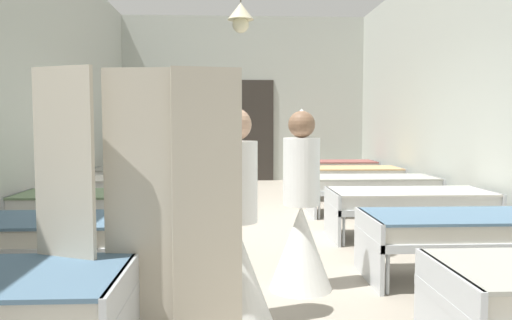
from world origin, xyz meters
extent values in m
cube|color=#9E9384|center=(0.00, 0.00, -0.05)|extent=(6.33, 11.42, 0.10)
cube|color=#B2B7AD|center=(0.00, 5.51, 1.95)|extent=(6.13, 0.20, 3.90)
cube|color=#B2B7AD|center=(-2.97, 0.00, 1.95)|extent=(0.20, 10.82, 3.90)
cube|color=#B2B7AD|center=(2.97, 0.00, 1.95)|extent=(0.20, 10.82, 3.90)
cube|color=#2D2823|center=(0.00, 5.39, 1.20)|extent=(1.40, 0.06, 2.40)
cone|color=beige|center=(-0.14, 1.89, 3.24)|extent=(0.44, 0.44, 0.28)
sphere|color=beige|center=(-0.14, 1.89, 3.02)|extent=(0.28, 0.28, 0.28)
cylinder|color=#B7BCC1|center=(-0.95, -3.56, 0.17)|extent=(0.03, 0.03, 0.34)
cylinder|color=#B7BCC1|center=(0.95, -3.56, 0.17)|extent=(0.03, 0.03, 0.34)
cube|color=#B7BCC1|center=(0.89, -3.92, 0.29)|extent=(0.04, 0.84, 0.57)
cylinder|color=#B7BCC1|center=(-0.95, -2.71, 0.17)|extent=(0.03, 0.03, 0.34)
cylinder|color=#B7BCC1|center=(-0.95, -1.99, 0.17)|extent=(0.03, 0.03, 0.34)
cube|color=#B7BCC1|center=(-1.82, -2.35, 0.38)|extent=(1.90, 0.84, 0.07)
cube|color=#B7BCC1|center=(-0.89, -2.35, 0.29)|extent=(0.04, 0.84, 0.57)
cube|color=silver|center=(-1.82, -2.35, 0.48)|extent=(1.82, 0.78, 0.14)
cube|color=slate|center=(-1.82, -2.35, 0.56)|extent=(1.86, 0.82, 0.02)
cylinder|color=#B7BCC1|center=(0.95, -2.71, 0.17)|extent=(0.03, 0.03, 0.34)
cylinder|color=#B7BCC1|center=(0.95, -1.99, 0.17)|extent=(0.03, 0.03, 0.34)
cube|color=#B7BCC1|center=(1.82, -2.35, 0.38)|extent=(1.90, 0.84, 0.07)
cube|color=#B7BCC1|center=(0.89, -2.35, 0.29)|extent=(0.04, 0.84, 0.57)
cube|color=silver|center=(1.82, -2.35, 0.48)|extent=(1.82, 0.78, 0.14)
cube|color=slate|center=(1.82, -2.35, 0.56)|extent=(1.86, 0.82, 0.02)
cylinder|color=#B7BCC1|center=(-2.69, -1.14, 0.17)|extent=(0.03, 0.03, 0.34)
cylinder|color=#B7BCC1|center=(-2.69, -0.42, 0.17)|extent=(0.03, 0.03, 0.34)
cylinder|color=#B7BCC1|center=(-0.95, -1.14, 0.17)|extent=(0.03, 0.03, 0.34)
cylinder|color=#B7BCC1|center=(-0.95, -0.42, 0.17)|extent=(0.03, 0.03, 0.34)
cube|color=#B7BCC1|center=(-1.82, -0.78, 0.38)|extent=(1.90, 0.84, 0.07)
cube|color=#B7BCC1|center=(-2.75, -0.78, 0.29)|extent=(0.04, 0.84, 0.57)
cube|color=#B7BCC1|center=(-0.89, -0.78, 0.29)|extent=(0.04, 0.84, 0.57)
cube|color=white|center=(-1.82, -0.78, 0.48)|extent=(1.82, 0.78, 0.14)
cube|color=slate|center=(-1.82, -0.78, 0.56)|extent=(1.86, 0.82, 0.02)
cylinder|color=#B7BCC1|center=(0.95, -1.14, 0.17)|extent=(0.03, 0.03, 0.34)
cylinder|color=#B7BCC1|center=(0.95, -0.42, 0.17)|extent=(0.03, 0.03, 0.34)
cylinder|color=#B7BCC1|center=(2.69, -1.14, 0.17)|extent=(0.03, 0.03, 0.34)
cylinder|color=#B7BCC1|center=(2.69, -0.42, 0.17)|extent=(0.03, 0.03, 0.34)
cube|color=#B7BCC1|center=(1.82, -0.78, 0.38)|extent=(1.90, 0.84, 0.07)
cube|color=#B7BCC1|center=(0.89, -0.78, 0.29)|extent=(0.04, 0.84, 0.57)
cube|color=#B7BCC1|center=(2.75, -0.78, 0.29)|extent=(0.04, 0.84, 0.57)
cube|color=white|center=(1.82, -0.78, 0.48)|extent=(1.82, 0.78, 0.14)
cube|color=beige|center=(1.82, -0.78, 0.56)|extent=(1.86, 0.82, 0.02)
cylinder|color=#B7BCC1|center=(-2.69, 0.42, 0.17)|extent=(0.03, 0.03, 0.34)
cylinder|color=#B7BCC1|center=(-2.69, 1.14, 0.17)|extent=(0.03, 0.03, 0.34)
cylinder|color=#B7BCC1|center=(-0.95, 0.42, 0.17)|extent=(0.03, 0.03, 0.34)
cylinder|color=#B7BCC1|center=(-0.95, 1.14, 0.17)|extent=(0.03, 0.03, 0.34)
cube|color=#B7BCC1|center=(-1.82, 0.78, 0.38)|extent=(1.90, 0.84, 0.07)
cube|color=#B7BCC1|center=(-2.75, 0.78, 0.29)|extent=(0.04, 0.84, 0.57)
cube|color=#B7BCC1|center=(-0.89, 0.78, 0.29)|extent=(0.04, 0.84, 0.57)
cube|color=white|center=(-1.82, 0.78, 0.48)|extent=(1.82, 0.78, 0.14)
cube|color=beige|center=(-1.82, 0.78, 0.56)|extent=(1.86, 0.82, 0.02)
cylinder|color=#B7BCC1|center=(0.95, 0.42, 0.17)|extent=(0.03, 0.03, 0.34)
cylinder|color=#B7BCC1|center=(0.95, 1.14, 0.17)|extent=(0.03, 0.03, 0.34)
cylinder|color=#B7BCC1|center=(2.69, 0.42, 0.17)|extent=(0.03, 0.03, 0.34)
cylinder|color=#B7BCC1|center=(2.69, 1.14, 0.17)|extent=(0.03, 0.03, 0.34)
cube|color=#B7BCC1|center=(1.82, 0.78, 0.38)|extent=(1.90, 0.84, 0.07)
cube|color=#B7BCC1|center=(0.89, 0.78, 0.29)|extent=(0.04, 0.84, 0.57)
cube|color=#B7BCC1|center=(2.75, 0.78, 0.29)|extent=(0.04, 0.84, 0.57)
cube|color=white|center=(1.82, 0.78, 0.48)|extent=(1.82, 0.78, 0.14)
cube|color=#9E9E93|center=(1.82, 0.78, 0.56)|extent=(1.86, 0.82, 0.02)
cylinder|color=#B7BCC1|center=(-2.69, 1.99, 0.17)|extent=(0.03, 0.03, 0.34)
cylinder|color=#B7BCC1|center=(-2.69, 2.71, 0.17)|extent=(0.03, 0.03, 0.34)
cylinder|color=#B7BCC1|center=(-0.95, 1.99, 0.17)|extent=(0.03, 0.03, 0.34)
cylinder|color=#B7BCC1|center=(-0.95, 2.71, 0.17)|extent=(0.03, 0.03, 0.34)
cube|color=#B7BCC1|center=(-1.82, 2.35, 0.38)|extent=(1.90, 0.84, 0.07)
cube|color=#B7BCC1|center=(-2.75, 2.35, 0.29)|extent=(0.04, 0.84, 0.57)
cube|color=#B7BCC1|center=(-0.89, 2.35, 0.29)|extent=(0.04, 0.84, 0.57)
cube|color=white|center=(-1.82, 2.35, 0.48)|extent=(1.82, 0.78, 0.14)
cube|color=#9E9E93|center=(-1.82, 2.35, 0.56)|extent=(1.86, 0.82, 0.02)
cylinder|color=#B7BCC1|center=(0.95, 1.99, 0.17)|extent=(0.03, 0.03, 0.34)
cylinder|color=#B7BCC1|center=(0.95, 2.71, 0.17)|extent=(0.03, 0.03, 0.34)
cylinder|color=#B7BCC1|center=(2.69, 1.99, 0.17)|extent=(0.03, 0.03, 0.34)
cylinder|color=#B7BCC1|center=(2.69, 2.71, 0.17)|extent=(0.03, 0.03, 0.34)
cube|color=#B7BCC1|center=(1.82, 2.35, 0.38)|extent=(1.90, 0.84, 0.07)
cube|color=#B7BCC1|center=(0.89, 2.35, 0.29)|extent=(0.04, 0.84, 0.57)
cube|color=#B7BCC1|center=(2.75, 2.35, 0.29)|extent=(0.04, 0.84, 0.57)
cube|color=white|center=(1.82, 2.35, 0.48)|extent=(1.82, 0.78, 0.14)
cube|color=tan|center=(1.82, 2.35, 0.56)|extent=(1.86, 0.82, 0.02)
cylinder|color=#B7BCC1|center=(-2.69, 3.56, 0.17)|extent=(0.03, 0.03, 0.34)
cylinder|color=#B7BCC1|center=(-2.69, 4.28, 0.17)|extent=(0.03, 0.03, 0.34)
cylinder|color=#B7BCC1|center=(-0.95, 3.56, 0.17)|extent=(0.03, 0.03, 0.34)
cylinder|color=#B7BCC1|center=(-0.95, 4.28, 0.17)|extent=(0.03, 0.03, 0.34)
cube|color=#B7BCC1|center=(-1.82, 3.92, 0.38)|extent=(1.90, 0.84, 0.07)
cube|color=#B7BCC1|center=(-2.75, 3.92, 0.29)|extent=(0.04, 0.84, 0.57)
cube|color=#B7BCC1|center=(-0.89, 3.92, 0.29)|extent=(0.04, 0.84, 0.57)
cube|color=silver|center=(-1.82, 3.92, 0.48)|extent=(1.82, 0.78, 0.14)
cube|color=slate|center=(-1.82, 3.92, 0.56)|extent=(1.86, 0.82, 0.02)
cylinder|color=#B7BCC1|center=(0.95, 3.56, 0.17)|extent=(0.03, 0.03, 0.34)
cylinder|color=#B7BCC1|center=(0.95, 4.28, 0.17)|extent=(0.03, 0.03, 0.34)
cylinder|color=#B7BCC1|center=(2.69, 3.56, 0.17)|extent=(0.03, 0.03, 0.34)
cylinder|color=#B7BCC1|center=(2.69, 4.28, 0.17)|extent=(0.03, 0.03, 0.34)
cube|color=#B7BCC1|center=(1.82, 3.92, 0.38)|extent=(1.90, 0.84, 0.07)
cube|color=#B7BCC1|center=(0.89, 3.92, 0.29)|extent=(0.04, 0.84, 0.57)
cube|color=#B7BCC1|center=(2.75, 3.92, 0.29)|extent=(0.04, 0.84, 0.57)
cube|color=silver|center=(1.82, 3.92, 0.48)|extent=(1.82, 0.78, 0.14)
cube|color=#8C4C47|center=(1.82, 3.92, 0.56)|extent=(1.86, 0.82, 0.02)
cone|color=white|center=(0.27, -2.55, 0.35)|extent=(0.52, 0.52, 0.70)
cylinder|color=white|center=(0.27, -2.55, 0.97)|extent=(0.30, 0.30, 0.55)
sphere|color=#846047|center=(0.27, -2.55, 1.36)|extent=(0.22, 0.22, 0.22)
cone|color=white|center=(0.27, -2.55, 1.44)|extent=(0.18, 0.18, 0.10)
cone|color=white|center=(-0.27, -3.22, 0.35)|extent=(0.52, 0.52, 0.70)
cylinder|color=white|center=(-0.27, -3.22, 0.97)|extent=(0.30, 0.30, 0.55)
sphere|color=tan|center=(-0.27, -3.22, 1.36)|extent=(0.22, 0.22, 0.22)
cone|color=white|center=(-0.27, -3.22, 1.44)|extent=(0.18, 0.18, 0.10)
cube|color=#BCB29E|center=(-1.29, -3.60, 0.85)|extent=(0.40, 0.20, 1.70)
cube|color=#BCB29E|center=(-0.87, -3.54, 0.85)|extent=(0.42, 0.08, 1.70)
cube|color=#BCB29E|center=(-0.45, -3.60, 0.85)|extent=(0.42, 0.11, 1.70)
camera|label=1|loc=(-0.30, -6.58, 1.37)|focal=35.05mm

